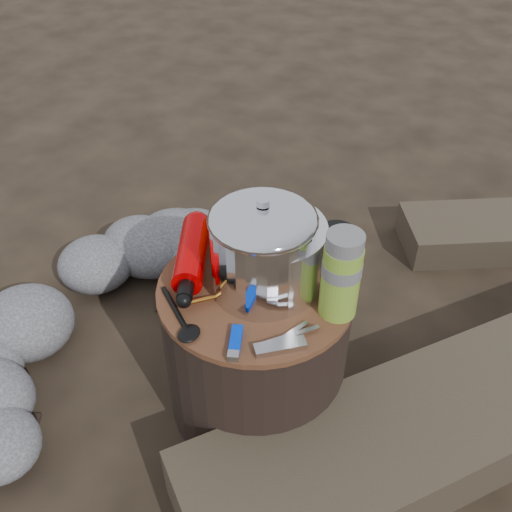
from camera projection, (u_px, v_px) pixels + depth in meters
The scene contains 14 objects.
ground at pixel (256, 399), 1.52m from camera, with size 60.00×60.00×0.00m, color black.
stump at pixel (256, 348), 1.39m from camera, with size 0.42×0.42×0.39m, color black.
rock_ring at pixel (103, 306), 1.64m from camera, with size 0.44×0.95×0.19m, color #5A5A5F, non-canonical shape.
foil_windscreen at pixel (268, 255), 1.24m from camera, with size 0.24×0.24×0.15m, color white.
camping_pot at pixel (263, 248), 1.20m from camera, with size 0.22×0.22×0.22m, color silver.
fuel_bottle at pixel (192, 253), 1.30m from camera, with size 0.07×0.27×0.07m, color #CE0002, non-canonical shape.
thermos at pixel (341, 275), 1.15m from camera, with size 0.08×0.08×0.19m, color #7BA530.
travel_mug at pixel (335, 253), 1.27m from camera, with size 0.08×0.08×0.11m, color black.
stuff_sack at pixel (243, 220), 1.37m from camera, with size 0.15×0.12×0.10m, color #DCAE00.
food_pouch at pixel (285, 224), 1.34m from camera, with size 0.10×0.02×0.12m, color #121149.
lighter at pixel (236, 339), 1.14m from camera, with size 0.02×0.09×0.02m, color #0030D8.
multitool at pixel (280, 347), 1.13m from camera, with size 0.03×0.10×0.01m, color #B8B9BD.
pot_grabber at pixel (284, 337), 1.15m from camera, with size 0.03×0.13×0.01m, color #B8B9BD, non-canonical shape.
spork at pixel (175, 309), 1.21m from camera, with size 0.03×0.16×0.01m, color black, non-canonical shape.
Camera 1 is at (0.46, -0.81, 1.26)m, focal length 41.36 mm.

